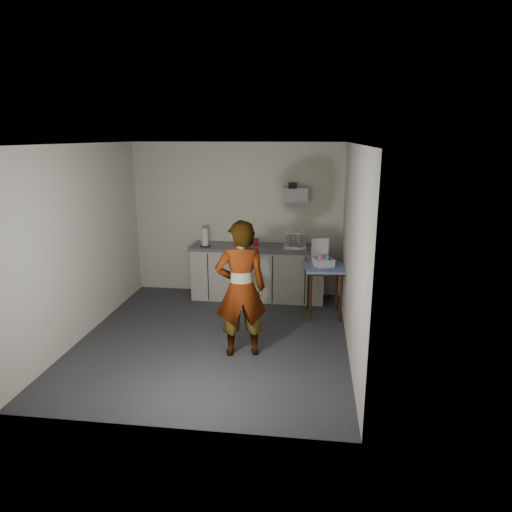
# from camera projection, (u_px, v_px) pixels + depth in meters

# --- Properties ---
(ground) EXTENTS (4.00, 4.00, 0.00)m
(ground) POSITION_uv_depth(u_px,v_px,m) (214.00, 338.00, 6.26)
(ground) COLOR #2C2C31
(ground) RESTS_ON ground
(wall_back) EXTENTS (3.60, 0.02, 2.60)m
(wall_back) POSITION_uv_depth(u_px,v_px,m) (237.00, 220.00, 7.84)
(wall_back) COLOR beige
(wall_back) RESTS_ON ground
(wall_right) EXTENTS (0.02, 4.00, 2.60)m
(wall_right) POSITION_uv_depth(u_px,v_px,m) (352.00, 251.00, 5.71)
(wall_right) COLOR beige
(wall_right) RESTS_ON ground
(wall_left) EXTENTS (0.02, 4.00, 2.60)m
(wall_left) POSITION_uv_depth(u_px,v_px,m) (82.00, 243.00, 6.15)
(wall_left) COLOR beige
(wall_left) RESTS_ON ground
(ceiling) EXTENTS (3.60, 4.00, 0.01)m
(ceiling) POSITION_uv_depth(u_px,v_px,m) (209.00, 144.00, 5.60)
(ceiling) COLOR white
(ceiling) RESTS_ON wall_back
(kitchen_counter) EXTENTS (2.24, 0.62, 0.91)m
(kitchen_counter) POSITION_uv_depth(u_px,v_px,m) (258.00, 274.00, 7.73)
(kitchen_counter) COLOR black
(kitchen_counter) RESTS_ON ground
(wall_shelf) EXTENTS (0.42, 0.18, 0.37)m
(wall_shelf) POSITION_uv_depth(u_px,v_px,m) (296.00, 195.00, 7.53)
(wall_shelf) COLOR silver
(wall_shelf) RESTS_ON ground
(side_table) EXTENTS (0.66, 0.66, 0.79)m
(side_table) POSITION_uv_depth(u_px,v_px,m) (325.00, 273.00, 6.89)
(side_table) COLOR black
(side_table) RESTS_ON ground
(standing_man) EXTENTS (0.72, 0.56, 1.73)m
(standing_man) POSITION_uv_depth(u_px,v_px,m) (241.00, 289.00, 5.62)
(standing_man) COLOR #B2A593
(standing_man) RESTS_ON ground
(soap_bottle) EXTENTS (0.12, 0.12, 0.31)m
(soap_bottle) POSITION_uv_depth(u_px,v_px,m) (248.00, 237.00, 7.58)
(soap_bottle) COLOR black
(soap_bottle) RESTS_ON kitchen_counter
(soda_can) EXTENTS (0.07, 0.07, 0.13)m
(soda_can) POSITION_uv_depth(u_px,v_px,m) (256.00, 242.00, 7.61)
(soda_can) COLOR red
(soda_can) RESTS_ON kitchen_counter
(dark_bottle) EXTENTS (0.06, 0.06, 0.21)m
(dark_bottle) POSITION_uv_depth(u_px,v_px,m) (243.00, 239.00, 7.67)
(dark_bottle) COLOR black
(dark_bottle) RESTS_ON kitchen_counter
(paper_towel) EXTENTS (0.17, 0.17, 0.31)m
(paper_towel) POSITION_uv_depth(u_px,v_px,m) (205.00, 238.00, 7.57)
(paper_towel) COLOR black
(paper_towel) RESTS_ON kitchen_counter
(dish_rack) EXTENTS (0.36, 0.27, 0.25)m
(dish_rack) POSITION_uv_depth(u_px,v_px,m) (295.00, 243.00, 7.57)
(dish_rack) COLOR silver
(dish_rack) RESTS_ON kitchen_counter
(bakery_box) EXTENTS (0.36, 0.37, 0.39)m
(bakery_box) POSITION_uv_depth(u_px,v_px,m) (323.00, 260.00, 6.92)
(bakery_box) COLOR silver
(bakery_box) RESTS_ON side_table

